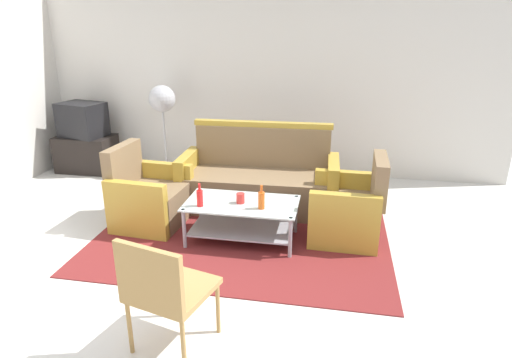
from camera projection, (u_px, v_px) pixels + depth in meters
The scene contains 14 objects.
ground_plane at pixel (210, 284), 3.64m from camera, with size 14.00×14.00×0.00m, color silver.
wall_back at pixel (269, 74), 5.99m from camera, with size 6.52×0.12×2.80m.
rug at pixel (243, 233), 4.51m from camera, with size 2.92×2.24×0.01m, color maroon.
couch at pixel (259, 182), 5.07m from camera, with size 1.82×0.78×0.96m.
armchair_left at pixel (149, 198), 4.66m from camera, with size 0.75×0.81×0.85m.
armchair_right at pixel (348, 211), 4.37m from camera, with size 0.72×0.78×0.85m.
coffee_table at pixel (242, 216), 4.29m from camera, with size 1.10×0.60×0.40m.
bottle_orange at pixel (261, 200), 4.08m from camera, with size 0.06×0.06×0.24m.
bottle_red at pixel (200, 198), 4.14m from camera, with size 0.06×0.06×0.23m.
cup at pixel (240, 198), 4.22m from camera, with size 0.08×0.08×0.10m, color red.
tv_stand at pixel (87, 153), 6.36m from camera, with size 0.80×0.50×0.52m, color black.
television at pixel (82, 120), 6.19m from camera, with size 0.68×0.56×0.48m.
pedestal_fan at pixel (162, 104), 5.94m from camera, with size 0.36×0.36×1.27m.
wicker_chair at pixel (164, 287), 2.75m from camera, with size 0.59×0.59×0.84m.
Camera 1 is at (0.95, -3.00, 2.07)m, focal length 30.51 mm.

